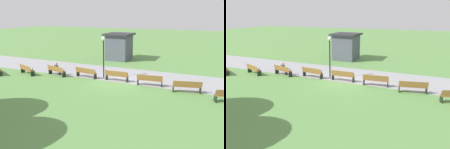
# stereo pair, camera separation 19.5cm
# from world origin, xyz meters

# --- Properties ---
(ground_plane) EXTENTS (120.00, 120.00, 0.00)m
(ground_plane) POSITION_xyz_m (0.00, 0.00, 0.00)
(ground_plane) COLOR #5B8C47
(path_paving) EXTENTS (37.18, 4.73, 0.01)m
(path_paving) POSITION_xyz_m (0.00, 1.94, 0.00)
(path_paving) COLOR #939399
(path_paving) RESTS_ON ground
(bench_1) EXTENTS (2.00, 1.08, 0.89)m
(bench_1) POSITION_xyz_m (-8.26, -1.45, 0.48)
(bench_1) COLOR #996633
(bench_1) RESTS_ON ground
(bench_2) EXTENTS (2.01, 0.89, 0.89)m
(bench_2) POSITION_xyz_m (-5.56, -0.69, 0.48)
(bench_2) COLOR #996633
(bench_2) RESTS_ON ground
(bench_3) EXTENTS (1.99, 0.69, 0.89)m
(bench_3) POSITION_xyz_m (-2.80, -0.22, 0.48)
(bench_3) COLOR #996633
(bench_3) RESTS_ON ground
(bench_4) EXTENTS (1.95, 0.47, 0.89)m
(bench_4) POSITION_xyz_m (0.00, -0.07, 0.48)
(bench_4) COLOR #996633
(bench_4) RESTS_ON ground
(bench_5) EXTENTS (1.99, 0.69, 0.89)m
(bench_5) POSITION_xyz_m (2.80, -0.22, 0.48)
(bench_5) COLOR #996633
(bench_5) RESTS_ON ground
(bench_6) EXTENTS (2.01, 0.89, 0.89)m
(bench_6) POSITION_xyz_m (5.56, -0.69, 0.48)
(bench_6) COLOR #996633
(bench_6) RESTS_ON ground
(person_seated) EXTENTS (0.41, 0.57, 1.20)m
(person_seated) POSITION_xyz_m (-5.55, -0.54, 0.64)
(person_seated) COLOR #4C4238
(person_seated) RESTS_ON ground
(lamp_post) EXTENTS (0.32, 0.32, 3.52)m
(lamp_post) POSITION_xyz_m (-1.40, 0.42, 2.49)
(lamp_post) COLOR black
(lamp_post) RESTS_ON ground
(kiosk) EXTENTS (3.11, 3.19, 3.10)m
(kiosk) POSITION_xyz_m (-3.01, 8.14, 1.59)
(kiosk) COLOR #4C515B
(kiosk) RESTS_ON ground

